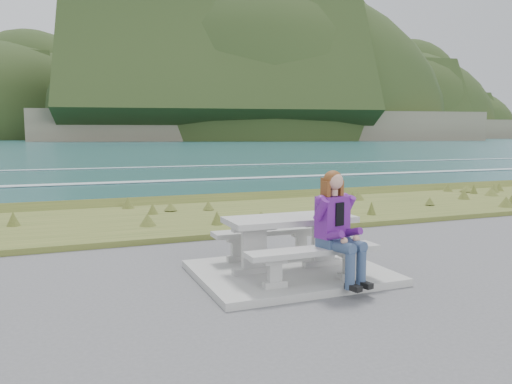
{
  "coord_description": "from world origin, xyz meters",
  "views": [
    {
      "loc": [
        -3.0,
        -6.21,
        1.99
      ],
      "look_at": [
        -0.03,
        1.2,
        1.07
      ],
      "focal_mm": 35.0,
      "sensor_mm": 36.0,
      "label": 1
    }
  ],
  "objects_px": {
    "picnic_table": "(290,228)",
    "bench_landward": "(314,256)",
    "seated_woman": "(341,242)",
    "bench_seaward": "(270,235)"
  },
  "relations": [
    {
      "from": "picnic_table",
      "to": "bench_landward",
      "type": "bearing_deg",
      "value": -90.0
    },
    {
      "from": "picnic_table",
      "to": "seated_woman",
      "type": "bearing_deg",
      "value": -69.05
    },
    {
      "from": "picnic_table",
      "to": "seated_woman",
      "type": "distance_m",
      "value": 0.89
    },
    {
      "from": "bench_landward",
      "to": "bench_seaward",
      "type": "relative_size",
      "value": 1.0
    },
    {
      "from": "picnic_table",
      "to": "seated_woman",
      "type": "xyz_separation_m",
      "value": [
        0.32,
        -0.83,
        -0.05
      ]
    },
    {
      "from": "picnic_table",
      "to": "bench_seaward",
      "type": "distance_m",
      "value": 0.74
    },
    {
      "from": "bench_landward",
      "to": "seated_woman",
      "type": "height_order",
      "value": "seated_woman"
    },
    {
      "from": "bench_seaward",
      "to": "seated_woman",
      "type": "bearing_deg",
      "value": -78.25
    },
    {
      "from": "picnic_table",
      "to": "bench_landward",
      "type": "xyz_separation_m",
      "value": [
        0.0,
        -0.7,
        -0.23
      ]
    },
    {
      "from": "picnic_table",
      "to": "bench_landward",
      "type": "distance_m",
      "value": 0.74
    }
  ]
}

